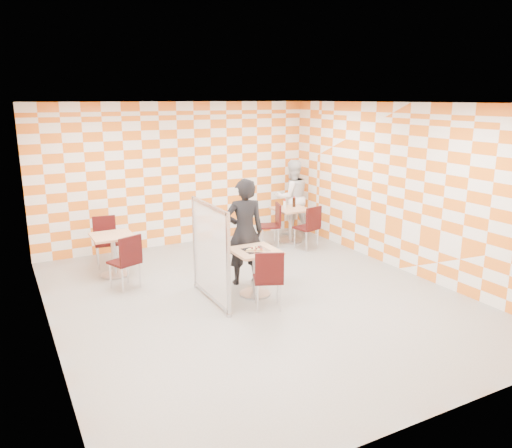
# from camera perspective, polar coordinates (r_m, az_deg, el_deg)

# --- Properties ---
(room_shell) EXTENTS (7.00, 7.00, 7.00)m
(room_shell) POSITION_cam_1_polar(r_m,az_deg,el_deg) (7.99, -1.79, 2.88)
(room_shell) COLOR #969691
(room_shell) RESTS_ON ground
(main_table) EXTENTS (0.70, 0.70, 0.75)m
(main_table) POSITION_cam_1_polar(r_m,az_deg,el_deg) (7.92, -0.11, -4.63)
(main_table) COLOR tan
(main_table) RESTS_ON ground
(second_table) EXTENTS (0.70, 0.70, 0.75)m
(second_table) POSITION_cam_1_polar(r_m,az_deg,el_deg) (10.88, 3.97, 0.56)
(second_table) COLOR tan
(second_table) RESTS_ON ground
(empty_table) EXTENTS (0.70, 0.70, 0.75)m
(empty_table) POSITION_cam_1_polar(r_m,az_deg,el_deg) (9.12, -16.00, -2.66)
(empty_table) COLOR tan
(empty_table) RESTS_ON ground
(chair_main_front) EXTENTS (0.56, 0.56, 0.92)m
(chair_main_front) POSITION_cam_1_polar(r_m,az_deg,el_deg) (7.34, 1.46, -5.90)
(chair_main_front) COLOR #350A0A
(chair_main_front) RESTS_ON ground
(chair_second_front) EXTENTS (0.50, 0.51, 0.92)m
(chair_second_front) POSITION_cam_1_polar(r_m,az_deg,el_deg) (10.32, 6.17, -0.04)
(chair_second_front) COLOR #350A0A
(chair_second_front) RESTS_ON ground
(chair_second_side) EXTENTS (0.54, 0.53, 0.92)m
(chair_second_side) POSITION_cam_1_polar(r_m,az_deg,el_deg) (10.51, 1.98, 0.29)
(chair_second_side) COLOR #350A0A
(chair_second_side) RESTS_ON ground
(chair_empty_near) EXTENTS (0.55, 0.55, 0.92)m
(chair_empty_near) POSITION_cam_1_polar(r_m,az_deg,el_deg) (8.39, -14.50, -3.76)
(chair_empty_near) COLOR #350A0A
(chair_empty_near) RESTS_ON ground
(chair_empty_far) EXTENTS (0.46, 0.47, 0.92)m
(chair_empty_far) POSITION_cam_1_polar(r_m,az_deg,el_deg) (9.75, -16.83, -1.42)
(chair_empty_far) COLOR #350A0A
(chair_empty_far) RESTS_ON ground
(partition) EXTENTS (0.08, 1.38, 1.55)m
(partition) POSITION_cam_1_polar(r_m,az_deg,el_deg) (7.61, -5.24, -3.28)
(partition) COLOR white
(partition) RESTS_ON ground
(man_dark) EXTENTS (0.74, 0.57, 1.80)m
(man_dark) POSITION_cam_1_polar(r_m,az_deg,el_deg) (8.31, -1.33, -0.91)
(man_dark) COLOR black
(man_dark) RESTS_ON ground
(man_white) EXTENTS (0.92, 0.76, 1.72)m
(man_white) POSITION_cam_1_polar(r_m,az_deg,el_deg) (11.49, 4.15, 3.08)
(man_white) COLOR white
(man_white) RESTS_ON ground
(pizza_on_foil) EXTENTS (0.40, 0.40, 0.04)m
(pizza_on_foil) POSITION_cam_1_polar(r_m,az_deg,el_deg) (7.83, -0.06, -2.88)
(pizza_on_foil) COLOR silver
(pizza_on_foil) RESTS_ON main_table
(sport_bottle) EXTENTS (0.06, 0.06, 0.20)m
(sport_bottle) POSITION_cam_1_polar(r_m,az_deg,el_deg) (10.80, 3.30, 2.26)
(sport_bottle) COLOR white
(sport_bottle) RESTS_ON second_table
(soda_bottle) EXTENTS (0.07, 0.07, 0.23)m
(soda_bottle) POSITION_cam_1_polar(r_m,az_deg,el_deg) (10.97, 4.37, 2.50)
(soda_bottle) COLOR black
(soda_bottle) RESTS_ON second_table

